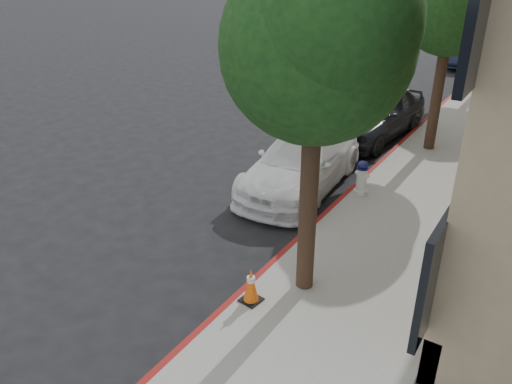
{
  "coord_description": "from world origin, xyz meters",
  "views": [
    {
      "loc": [
        6.06,
        -8.54,
        5.5
      ],
      "look_at": [
        1.11,
        -0.78,
        1.0
      ],
      "focal_mm": 35.0,
      "sensor_mm": 36.0,
      "label": 1
    }
  ],
  "objects": [
    {
      "name": "sidewalk",
      "position": [
        3.6,
        10.0,
        0.07
      ],
      "size": [
        3.2,
        50.0,
        0.15
      ],
      "primitive_type": "cube",
      "color": "gray",
      "rests_on": "ground"
    },
    {
      "name": "tree_mid",
      "position": [
        2.93,
        5.99,
        4.16
      ],
      "size": [
        2.77,
        2.64,
        5.43
      ],
      "color": "black",
      "rests_on": "sidewalk"
    },
    {
      "name": "parked_car_mid",
      "position": [
        1.0,
        6.42,
        0.8
      ],
      "size": [
        2.29,
        4.83,
        1.6
      ],
      "primitive_type": "imported",
      "rotation": [
        0.0,
        0.0,
        -0.09
      ],
      "color": "#202329",
      "rests_on": "ground"
    },
    {
      "name": "fire_hydrant",
      "position": [
        2.35,
        1.99,
        0.56
      ],
      "size": [
        0.36,
        0.33,
        0.85
      ],
      "rotation": [
        0.0,
        0.0,
        -0.23
      ],
      "color": "silver",
      "rests_on": "sidewalk"
    },
    {
      "name": "tree_near",
      "position": [
        2.93,
        -2.01,
        4.27
      ],
      "size": [
        2.92,
        2.82,
        5.62
      ],
      "color": "black",
      "rests_on": "sidewalk"
    },
    {
      "name": "traffic_cone",
      "position": [
        2.35,
        -2.88,
        0.47
      ],
      "size": [
        0.37,
        0.37,
        0.64
      ],
      "rotation": [
        0.0,
        0.0,
        -0.13
      ],
      "color": "black",
      "rests_on": "sidewalk"
    },
    {
      "name": "police_car",
      "position": [
        0.8,
        1.84,
        0.69
      ],
      "size": [
        2.3,
        4.9,
        1.53
      ],
      "rotation": [
        0.0,
        0.0,
        0.08
      ],
      "color": "white",
      "rests_on": "ground"
    },
    {
      "name": "ground",
      "position": [
        0.0,
        0.0,
        0.0
      ],
      "size": [
        120.0,
        120.0,
        0.0
      ],
      "primitive_type": "plane",
      "color": "black",
      "rests_on": "ground"
    },
    {
      "name": "parked_car_far",
      "position": [
        1.2,
        19.37,
        0.68
      ],
      "size": [
        1.66,
        4.19,
        1.36
      ],
      "primitive_type": "imported",
      "rotation": [
        0.0,
        0.0,
        0.06
      ],
      "color": "black",
      "rests_on": "ground"
    },
    {
      "name": "curb_strip",
      "position": [
        2.06,
        10.0,
        0.07
      ],
      "size": [
        0.12,
        50.0,
        0.15
      ],
      "primitive_type": "cube",
      "color": "maroon",
      "rests_on": "ground"
    }
  ]
}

